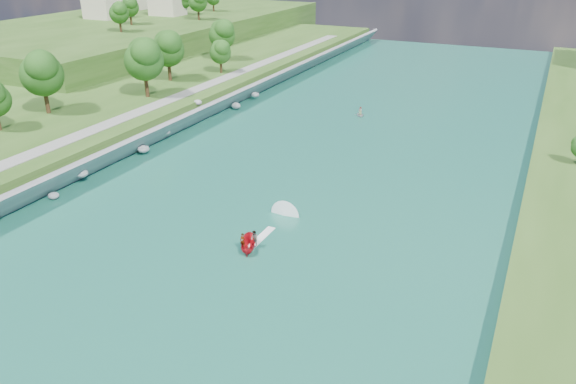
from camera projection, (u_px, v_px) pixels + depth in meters
The scene contains 9 objects.
ground at pixel (204, 264), 55.76m from camera, with size 260.00×260.00×0.00m, color #2D5119.
river_water at pixel (289, 190), 72.24m from camera, with size 55.00×240.00×0.10m, color #175B4B.
berm_west at pixel (10, 127), 90.91m from camera, with size 45.00×240.00×3.50m, color #2D5119.
ridge_west at pixel (142, 33), 164.28m from camera, with size 60.00×120.00×9.00m, color #2D5119.
riprap_bank at pixel (124, 150), 80.82m from camera, with size 4.60×236.00×4.31m.
riverside_path at pixel (91, 131), 83.40m from camera, with size 3.00×200.00×0.10m, color gray.
trees_ridge at pixel (171, 5), 153.38m from camera, with size 16.13×51.12×9.26m.
motorboat at pixel (257, 237), 59.47m from camera, with size 3.60×18.76×2.07m.
raft at pixel (360, 114), 102.17m from camera, with size 2.72×3.03×1.70m.
Camera 1 is at (27.91, -39.80, 29.45)m, focal length 35.00 mm.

